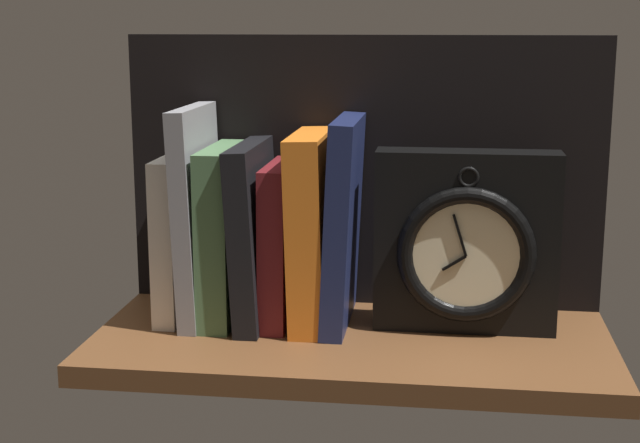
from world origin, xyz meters
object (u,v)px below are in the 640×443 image
at_px(book_white_catcher, 176,237).
at_px(framed_clock, 466,244).
at_px(book_green_romantic, 224,234).
at_px(book_orange_pandolfini, 312,229).
at_px(book_black_skeptic, 253,233).
at_px(book_navy_bierce, 343,223).
at_px(book_maroon_dawkins, 280,243).
at_px(book_gray_chess, 197,214).

relative_size(book_white_catcher, framed_clock, 0.94).
xyz_separation_m(book_green_romantic, book_orange_pandolfini, (0.11, 0.00, 0.01)).
height_order(book_black_skeptic, book_navy_bierce, book_navy_bierce).
height_order(book_orange_pandolfini, framed_clock, book_orange_pandolfini).
distance_m(book_navy_bierce, framed_clock, 0.15).
distance_m(book_black_skeptic, book_orange_pandolfini, 0.07).
bearing_deg(book_black_skeptic, book_maroon_dawkins, 0.00).
xyz_separation_m(book_maroon_dawkins, book_navy_bierce, (0.08, 0.00, 0.03)).
bearing_deg(book_navy_bierce, framed_clock, -2.66).
bearing_deg(book_black_skeptic, book_gray_chess, 180.00).
distance_m(book_gray_chess, framed_clock, 0.32).
bearing_deg(book_gray_chess, book_white_catcher, 180.00).
height_order(book_white_catcher, book_green_romantic, book_green_romantic).
relative_size(book_maroon_dawkins, framed_clock, 0.91).
xyz_separation_m(book_black_skeptic, book_navy_bierce, (0.11, 0.00, 0.02)).
relative_size(book_black_skeptic, book_navy_bierce, 0.87).
relative_size(book_gray_chess, framed_clock, 1.22).
bearing_deg(book_white_catcher, book_orange_pandolfini, 0.00).
bearing_deg(book_orange_pandolfini, book_gray_chess, 180.00).
distance_m(book_black_skeptic, book_maroon_dawkins, 0.03).
bearing_deg(book_white_catcher, book_black_skeptic, 0.00).
relative_size(book_orange_pandolfini, framed_clock, 1.08).
height_order(book_white_catcher, book_black_skeptic, book_black_skeptic).
height_order(book_gray_chess, book_green_romantic, book_gray_chess).
bearing_deg(book_black_skeptic, book_white_catcher, 180.00).
bearing_deg(book_black_skeptic, book_green_romantic, 180.00).
relative_size(book_gray_chess, book_maroon_dawkins, 1.34).
xyz_separation_m(book_black_skeptic, book_maroon_dawkins, (0.03, 0.00, -0.01)).
relative_size(book_green_romantic, book_black_skeptic, 0.98).
relative_size(book_gray_chess, book_navy_bierce, 1.04).
bearing_deg(book_navy_bierce, book_orange_pandolfini, 180.00).
bearing_deg(framed_clock, book_orange_pandolfini, 177.88).
xyz_separation_m(book_green_romantic, book_navy_bierce, (0.15, 0.00, 0.02)).
bearing_deg(book_white_catcher, book_gray_chess, 0.00).
height_order(book_gray_chess, book_orange_pandolfini, book_gray_chess).
xyz_separation_m(book_white_catcher, book_gray_chess, (0.03, 0.00, 0.03)).
height_order(book_maroon_dawkins, framed_clock, framed_clock).
bearing_deg(book_navy_bierce, book_white_catcher, 180.00).
distance_m(book_white_catcher, book_navy_bierce, 0.21).
bearing_deg(book_green_romantic, framed_clock, -1.33).
bearing_deg(book_navy_bierce, book_green_romantic, 180.00).
xyz_separation_m(book_gray_chess, book_orange_pandolfini, (0.14, 0.00, -0.01)).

